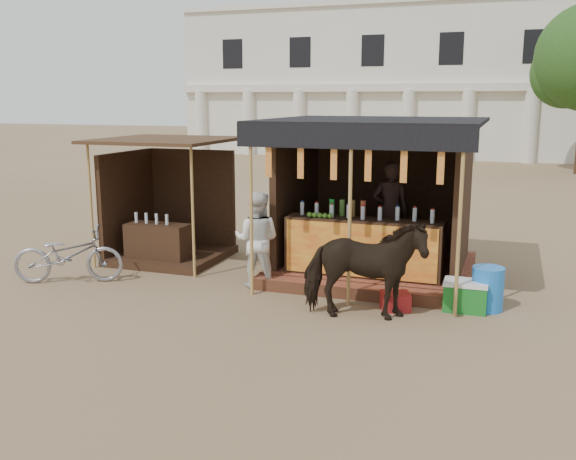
# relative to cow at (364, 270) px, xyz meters

# --- Properties ---
(ground) EXTENTS (120.00, 120.00, 0.00)m
(ground) POSITION_rel_cow_xyz_m (-1.36, -0.97, -0.74)
(ground) COLOR #846B4C
(ground) RESTS_ON ground
(main_stall) EXTENTS (3.60, 3.61, 2.78)m
(main_stall) POSITION_rel_cow_xyz_m (-0.34, 2.39, 0.29)
(main_stall) COLOR #975031
(main_stall) RESTS_ON ground
(secondary_stall) EXTENTS (2.40, 2.40, 2.38)m
(secondary_stall) POSITION_rel_cow_xyz_m (-4.53, 2.26, 0.11)
(secondary_stall) COLOR #382114
(secondary_stall) RESTS_ON ground
(cow) EXTENTS (1.87, 1.12, 1.48)m
(cow) POSITION_rel_cow_xyz_m (0.00, 0.00, 0.00)
(cow) COLOR black
(cow) RESTS_ON ground
(motorbike) EXTENTS (1.94, 1.34, 0.96)m
(motorbike) POSITION_rel_cow_xyz_m (-5.21, 0.20, -0.26)
(motorbike) COLOR gray
(motorbike) RESTS_ON ground
(bystander) EXTENTS (0.85, 0.69, 1.62)m
(bystander) POSITION_rel_cow_xyz_m (-2.04, 1.03, 0.07)
(bystander) COLOR white
(bystander) RESTS_ON ground
(blue_barrel) EXTENTS (0.51, 0.51, 0.66)m
(blue_barrel) POSITION_rel_cow_xyz_m (1.67, 1.03, -0.41)
(blue_barrel) COLOR blue
(blue_barrel) RESTS_ON ground
(red_crate) EXTENTS (0.52, 0.50, 0.27)m
(red_crate) POSITION_rel_cow_xyz_m (0.37, 0.58, -0.61)
(red_crate) COLOR maroon
(red_crate) RESTS_ON ground
(cooler) EXTENTS (0.64, 0.44, 0.46)m
(cooler) POSITION_rel_cow_xyz_m (1.36, 0.89, -0.51)
(cooler) COLOR #186E20
(cooler) RESTS_ON ground
(background_building) EXTENTS (26.00, 7.45, 8.18)m
(background_building) POSITION_rel_cow_xyz_m (-3.36, 28.97, 3.24)
(background_building) COLOR silver
(background_building) RESTS_ON ground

